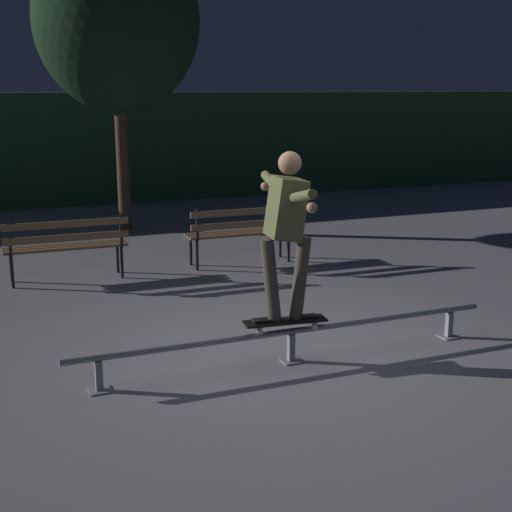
{
  "coord_description": "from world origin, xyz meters",
  "views": [
    {
      "loc": [
        -2.67,
        -5.94,
        2.51
      ],
      "look_at": [
        -0.03,
        0.58,
        0.85
      ],
      "focal_mm": 49.95,
      "sensor_mm": 36.0,
      "label": 1
    }
  ],
  "objects_px": {
    "park_bench_left_center": "(242,229)",
    "park_bench_leftmost": "(66,242)",
    "skateboard": "(285,322)",
    "skateboarder": "(286,222)",
    "grind_rail": "(291,336)",
    "tree_behind_benches": "(117,21)"
  },
  "relations": [
    {
      "from": "grind_rail",
      "to": "skateboard",
      "type": "xyz_separation_m",
      "value": [
        -0.07,
        -0.0,
        0.15
      ]
    },
    {
      "from": "park_bench_left_center",
      "to": "tree_behind_benches",
      "type": "height_order",
      "value": "tree_behind_benches"
    },
    {
      "from": "skateboard",
      "to": "skateboarder",
      "type": "relative_size",
      "value": 0.51
    },
    {
      "from": "skateboarder",
      "to": "park_bench_leftmost",
      "type": "bearing_deg",
      "value": 111.91
    },
    {
      "from": "park_bench_left_center",
      "to": "park_bench_leftmost",
      "type": "bearing_deg",
      "value": 180.0
    },
    {
      "from": "skateboarder",
      "to": "park_bench_left_center",
      "type": "bearing_deg",
      "value": 75.1
    },
    {
      "from": "skateboard",
      "to": "tree_behind_benches",
      "type": "height_order",
      "value": "tree_behind_benches"
    },
    {
      "from": "grind_rail",
      "to": "park_bench_left_center",
      "type": "xyz_separation_m",
      "value": [
        0.92,
        3.71,
        0.28
      ]
    },
    {
      "from": "park_bench_left_center",
      "to": "tree_behind_benches",
      "type": "xyz_separation_m",
      "value": [
        -1.04,
        3.17,
        3.09
      ]
    },
    {
      "from": "skateboarder",
      "to": "park_bench_left_center",
      "type": "relative_size",
      "value": 0.97
    },
    {
      "from": "skateboarder",
      "to": "park_bench_left_center",
      "type": "height_order",
      "value": "skateboarder"
    },
    {
      "from": "grind_rail",
      "to": "park_bench_leftmost",
      "type": "relative_size",
      "value": 2.63
    },
    {
      "from": "park_bench_left_center",
      "to": "tree_behind_benches",
      "type": "distance_m",
      "value": 4.55
    },
    {
      "from": "tree_behind_benches",
      "to": "grind_rail",
      "type": "bearing_deg",
      "value": -89.01
    },
    {
      "from": "skateboard",
      "to": "park_bench_left_center",
      "type": "height_order",
      "value": "park_bench_left_center"
    },
    {
      "from": "grind_rail",
      "to": "skateboard",
      "type": "bearing_deg",
      "value": -180.0
    },
    {
      "from": "skateboarder",
      "to": "park_bench_leftmost",
      "type": "relative_size",
      "value": 0.97
    },
    {
      "from": "skateboard",
      "to": "skateboarder",
      "type": "xyz_separation_m",
      "value": [
        0.0,
        -0.0,
        0.94
      ]
    },
    {
      "from": "park_bench_leftmost",
      "to": "tree_behind_benches",
      "type": "xyz_separation_m",
      "value": [
        1.43,
        3.17,
        3.09
      ]
    },
    {
      "from": "grind_rail",
      "to": "park_bench_leftmost",
      "type": "height_order",
      "value": "park_bench_leftmost"
    },
    {
      "from": "grind_rail",
      "to": "tree_behind_benches",
      "type": "xyz_separation_m",
      "value": [
        -0.12,
        6.88,
        3.37
      ]
    },
    {
      "from": "skateboarder",
      "to": "tree_behind_benches",
      "type": "xyz_separation_m",
      "value": [
        -0.06,
        6.88,
        2.28
      ]
    }
  ]
}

